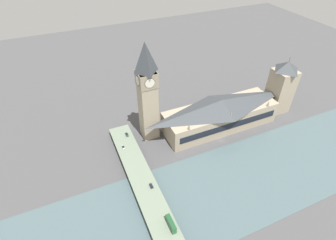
{
  "coord_description": "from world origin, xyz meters",
  "views": [
    {
      "loc": [
        -122.12,
        100.24,
        144.31
      ],
      "look_at": [
        22.25,
        36.88,
        16.94
      ],
      "focal_mm": 28.0,
      "sensor_mm": 36.0,
      "label": 1
    }
  ],
  "objects": [
    {
      "name": "car_southbound_lead",
      "position": [
        -22.8,
        68.39,
        6.3
      ],
      "size": [
        3.81,
        1.81,
        1.38
      ],
      "color": "black",
      "rests_on": "road_bridge"
    },
    {
      "name": "river_water",
      "position": [
        -39.21,
        0.0,
        0.15
      ],
      "size": [
        66.42,
        360.0,
        0.3
      ],
      "primitive_type": "cube",
      "color": "#4C6066",
      "rests_on": "ground_plane"
    },
    {
      "name": "road_bridge",
      "position": [
        -39.21,
        71.91,
        4.6
      ],
      "size": [
        164.84,
        15.82,
        5.61
      ],
      "color": "#5D6A59",
      "rests_on": "ground_plane"
    },
    {
      "name": "ground_plane",
      "position": [
        0.0,
        0.0,
        0.0
      ],
      "size": [
        600.0,
        600.0,
        0.0
      ],
      "primitive_type": "plane",
      "color": "#4C4C4F"
    },
    {
      "name": "double_decker_bus_lead",
      "position": [
        -52.49,
        67.9,
        8.38
      ],
      "size": [
        10.22,
        2.6,
        5.06
      ],
      "color": "#235B33",
      "rests_on": "road_bridge"
    },
    {
      "name": "car_southbound_mid",
      "position": [
        30.69,
        68.53,
        6.35
      ],
      "size": [
        4.65,
        1.91,
        1.5
      ],
      "color": "#2D5638",
      "rests_on": "road_bridge"
    },
    {
      "name": "parliament_hall",
      "position": [
        17.05,
        -8.0,
        13.17
      ],
      "size": [
        28.56,
        95.18,
        26.55
      ],
      "color": "tan",
      "rests_on": "ground_plane"
    },
    {
      "name": "victoria_tower",
      "position": [
        17.11,
        -68.37,
        23.75
      ],
      "size": [
        17.55,
        17.55,
        51.5
      ],
      "color": "tan",
      "rests_on": "ground_plane"
    },
    {
      "name": "car_northbound_lead",
      "position": [
        18.28,
        75.08,
        6.29
      ],
      "size": [
        3.82,
        1.82,
        1.38
      ],
      "color": "silver",
      "rests_on": "road_bridge"
    },
    {
      "name": "clock_tower",
      "position": [
        29.97,
        49.79,
        41.79
      ],
      "size": [
        13.64,
        13.64,
        79.24
      ],
      "color": "tan",
      "rests_on": "ground_plane"
    }
  ]
}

